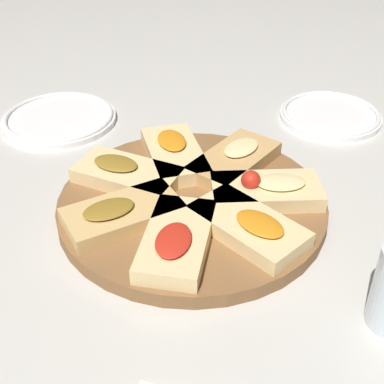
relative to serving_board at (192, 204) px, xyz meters
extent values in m
plane|color=beige|center=(0.00, 0.00, -0.01)|extent=(3.00, 3.00, 0.00)
cylinder|color=brown|center=(0.00, 0.00, 0.00)|extent=(0.38, 0.38, 0.02)
cube|color=#E5C689|center=(-0.02, -0.10, 0.02)|extent=(0.11, 0.17, 0.02)
ellipsoid|color=red|center=(-0.02, -0.12, 0.04)|extent=(0.06, 0.08, 0.01)
cube|color=#E5C689|center=(0.07, -0.08, 0.02)|extent=(0.16, 0.17, 0.02)
ellipsoid|color=orange|center=(0.08, -0.09, 0.04)|extent=(0.08, 0.08, 0.01)
cube|color=#E5C689|center=(0.11, 0.00, 0.02)|extent=(0.16, 0.08, 0.02)
ellipsoid|color=beige|center=(0.12, 0.00, 0.04)|extent=(0.07, 0.05, 0.01)
sphere|color=red|center=(0.08, 0.00, 0.04)|extent=(0.03, 0.03, 0.03)
cube|color=tan|center=(0.07, 0.08, 0.02)|extent=(0.16, 0.17, 0.02)
ellipsoid|color=beige|center=(0.08, 0.10, 0.04)|extent=(0.08, 0.08, 0.01)
cube|color=#E5C689|center=(-0.03, 0.10, 0.02)|extent=(0.11, 0.17, 0.02)
ellipsoid|color=orange|center=(-0.03, 0.12, 0.04)|extent=(0.06, 0.08, 0.01)
cube|color=#E5C689|center=(-0.09, 0.05, 0.02)|extent=(0.17, 0.14, 0.02)
ellipsoid|color=olive|center=(-0.11, 0.05, 0.04)|extent=(0.08, 0.07, 0.01)
cube|color=tan|center=(-0.09, -0.05, 0.02)|extent=(0.17, 0.14, 0.02)
ellipsoid|color=olive|center=(-0.11, -0.06, 0.04)|extent=(0.08, 0.07, 0.01)
cylinder|color=white|center=(-0.24, 0.28, -0.01)|extent=(0.21, 0.21, 0.01)
torus|color=white|center=(-0.24, 0.28, 0.00)|extent=(0.20, 0.20, 0.01)
cylinder|color=white|center=(0.27, 0.28, -0.01)|extent=(0.19, 0.19, 0.01)
torus|color=white|center=(0.27, 0.28, 0.00)|extent=(0.18, 0.18, 0.01)
camera|label=1|loc=(-0.01, -0.62, 0.46)|focal=50.00mm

